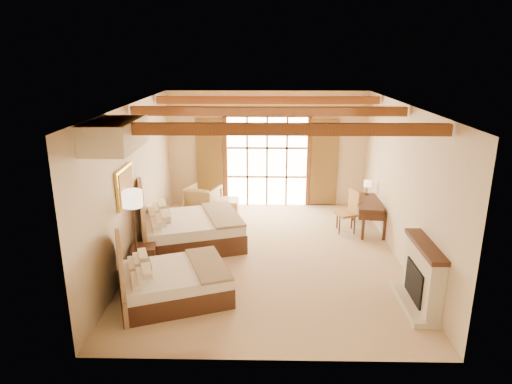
{
  "coord_description": "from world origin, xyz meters",
  "views": [
    {
      "loc": [
        -0.06,
        -8.98,
        4.17
      ],
      "look_at": [
        -0.24,
        0.2,
        1.36
      ],
      "focal_mm": 32.0,
      "sensor_mm": 36.0,
      "label": 1
    }
  ],
  "objects_px": {
    "nightstand": "(144,258)",
    "armchair": "(203,200)",
    "bed_near": "(166,279)",
    "bed_far": "(183,227)",
    "desk": "(368,214)"
  },
  "relations": [
    {
      "from": "bed_far",
      "to": "nightstand",
      "type": "bearing_deg",
      "value": -132.12
    },
    {
      "from": "nightstand",
      "to": "armchair",
      "type": "xyz_separation_m",
      "value": [
        0.72,
        3.46,
        0.11
      ]
    },
    {
      "from": "armchair",
      "to": "desk",
      "type": "bearing_deg",
      "value": -176.77
    },
    {
      "from": "bed_near",
      "to": "armchair",
      "type": "height_order",
      "value": "bed_near"
    },
    {
      "from": "bed_near",
      "to": "desk",
      "type": "bearing_deg",
      "value": 18.23
    },
    {
      "from": "armchair",
      "to": "desk",
      "type": "distance_m",
      "value": 4.34
    },
    {
      "from": "bed_far",
      "to": "armchair",
      "type": "relative_size",
      "value": 3.2
    },
    {
      "from": "bed_near",
      "to": "bed_far",
      "type": "relative_size",
      "value": 0.86
    },
    {
      "from": "bed_far",
      "to": "nightstand",
      "type": "height_order",
      "value": "bed_far"
    },
    {
      "from": "bed_near",
      "to": "bed_far",
      "type": "height_order",
      "value": "bed_far"
    },
    {
      "from": "nightstand",
      "to": "armchair",
      "type": "height_order",
      "value": "armchair"
    },
    {
      "from": "bed_far",
      "to": "desk",
      "type": "height_order",
      "value": "bed_far"
    },
    {
      "from": "nightstand",
      "to": "armchair",
      "type": "bearing_deg",
      "value": 68.19
    },
    {
      "from": "bed_near",
      "to": "desk",
      "type": "distance_m",
      "value": 5.43
    },
    {
      "from": "bed_far",
      "to": "armchair",
      "type": "distance_m",
      "value": 2.2
    }
  ]
}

